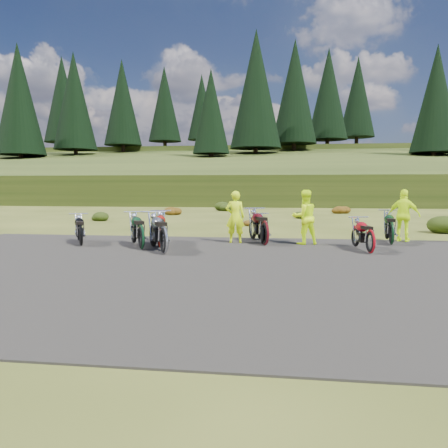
# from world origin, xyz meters

# --- Properties ---
(ground) EXTENTS (300.00, 300.00, 0.00)m
(ground) POSITION_xyz_m (0.00, 0.00, 0.00)
(ground) COLOR #3C4617
(ground) RESTS_ON ground
(gravel_pad) EXTENTS (20.00, 12.00, 0.04)m
(gravel_pad) POSITION_xyz_m (0.00, -2.00, 0.00)
(gravel_pad) COLOR black
(gravel_pad) RESTS_ON ground
(hill_slope) EXTENTS (300.00, 45.97, 9.37)m
(hill_slope) POSITION_xyz_m (0.00, 50.00, 0.00)
(hill_slope) COLOR #283812
(hill_slope) RESTS_ON ground
(hill_plateau) EXTENTS (300.00, 90.00, 9.17)m
(hill_plateau) POSITION_xyz_m (0.00, 110.00, 0.00)
(hill_plateau) COLOR #283812
(hill_plateau) RESTS_ON ground
(conifer_14) EXTENTS (5.28, 5.28, 14.00)m
(conifer_14) POSITION_xyz_m (-51.00, 70.00, 16.55)
(conifer_14) COLOR black
(conifer_14) RESTS_ON ground
(conifer_15) EXTENTS (7.92, 7.92, 20.00)m
(conifer_15) POSITION_xyz_m (-45.00, 76.00, 20.16)
(conifer_15) COLOR black
(conifer_15) RESTS_ON ground
(conifer_16) EXTENTS (7.48, 7.48, 19.00)m
(conifer_16) POSITION_xyz_m (-39.00, 51.00, 15.28)
(conifer_16) COLOR black
(conifer_16) RESTS_ON ground
(conifer_17) EXTENTS (7.04, 7.04, 18.00)m
(conifer_17) POSITION_xyz_m (-33.00, 57.00, 15.97)
(conifer_17) COLOR black
(conifer_17) RESTS_ON ground
(conifer_18) EXTENTS (6.60, 6.60, 17.00)m
(conifer_18) POSITION_xyz_m (-27.00, 63.00, 16.66)
(conifer_18) COLOR black
(conifer_18) RESTS_ON ground
(conifer_19) EXTENTS (6.16, 6.16, 16.00)m
(conifer_19) POSITION_xyz_m (-21.00, 69.00, 17.36)
(conifer_19) COLOR black
(conifer_19) RESTS_ON ground
(conifer_20) EXTENTS (5.72, 5.72, 15.00)m
(conifer_20) POSITION_xyz_m (-15.00, 75.00, 17.65)
(conifer_20) COLOR black
(conifer_20) RESTS_ON ground
(conifer_21) EXTENTS (5.28, 5.28, 14.00)m
(conifer_21) POSITION_xyz_m (-9.00, 50.00, 12.56)
(conifer_21) COLOR black
(conifer_21) RESTS_ON ground
(conifer_22) EXTENTS (7.92, 7.92, 20.00)m
(conifer_22) POSITION_xyz_m (-3.00, 56.00, 16.77)
(conifer_22) COLOR black
(conifer_22) RESTS_ON ground
(conifer_23) EXTENTS (7.48, 7.48, 19.00)m
(conifer_23) POSITION_xyz_m (3.00, 62.00, 17.47)
(conifer_23) COLOR black
(conifer_23) RESTS_ON ground
(conifer_24) EXTENTS (7.04, 7.04, 18.00)m
(conifer_24) POSITION_xyz_m (9.00, 68.00, 18.16)
(conifer_24) COLOR black
(conifer_24) RESTS_ON ground
(conifer_25) EXTENTS (6.60, 6.60, 17.00)m
(conifer_25) POSITION_xyz_m (15.00, 74.00, 18.66)
(conifer_25) COLOR black
(conifer_25) RESTS_ON ground
(conifer_26) EXTENTS (6.16, 6.16, 16.00)m
(conifer_26) POSITION_xyz_m (21.00, 49.00, 13.37)
(conifer_26) COLOR black
(conifer_26) RESTS_ON ground
(shrub_1) EXTENTS (1.03, 1.03, 0.61)m
(shrub_1) POSITION_xyz_m (-9.10, 11.30, 0.31)
(shrub_1) COLOR black
(shrub_1) RESTS_ON ground
(shrub_2) EXTENTS (1.30, 1.30, 0.77)m
(shrub_2) POSITION_xyz_m (-6.20, 16.60, 0.38)
(shrub_2) COLOR #71350E
(shrub_2) RESTS_ON ground
(shrub_3) EXTENTS (1.56, 1.56, 0.92)m
(shrub_3) POSITION_xyz_m (-3.30, 21.90, 0.46)
(shrub_3) COLOR black
(shrub_3) RESTS_ON ground
(shrub_4) EXTENTS (0.77, 0.77, 0.45)m
(shrub_4) POSITION_xyz_m (-0.40, 9.20, 0.23)
(shrub_4) COLOR #71350E
(shrub_4) RESTS_ON ground
(shrub_5) EXTENTS (1.03, 1.03, 0.61)m
(shrub_5) POSITION_xyz_m (2.50, 14.50, 0.31)
(shrub_5) COLOR black
(shrub_5) RESTS_ON ground
(shrub_6) EXTENTS (1.30, 1.30, 0.77)m
(shrub_6) POSITION_xyz_m (5.40, 19.80, 0.38)
(shrub_6) COLOR #71350E
(shrub_6) RESTS_ON ground
(motorcycle_0) EXTENTS (1.52, 2.04, 1.03)m
(motorcycle_0) POSITION_xyz_m (-5.21, 0.98, 0.00)
(motorcycle_0) COLOR black
(motorcycle_0) RESTS_ON ground
(motorcycle_1) EXTENTS (1.24, 2.30, 1.15)m
(motorcycle_1) POSITION_xyz_m (-2.59, 1.06, 0.00)
(motorcycle_1) COLOR maroon
(motorcycle_1) RESTS_ON ground
(motorcycle_2) EXTENTS (1.68, 2.26, 1.14)m
(motorcycle_2) POSITION_xyz_m (-3.01, 0.50, 0.00)
(motorcycle_2) COLOR #0E341A
(motorcycle_2) RESTS_ON ground
(motorcycle_3) EXTENTS (1.76, 2.37, 1.20)m
(motorcycle_3) POSITION_xyz_m (-2.06, -0.32, 0.00)
(motorcycle_3) COLOR #9FA0A4
(motorcycle_3) RESTS_ON ground
(motorcycle_4) EXTENTS (1.47, 2.43, 1.21)m
(motorcycle_4) POSITION_xyz_m (0.73, 1.93, 0.00)
(motorcycle_4) COLOR #520D13
(motorcycle_4) RESTS_ON ground
(motorcycle_5) EXTENTS (0.88, 2.00, 1.01)m
(motorcycle_5) POSITION_xyz_m (0.64, 2.17, 0.00)
(motorcycle_5) COLOR black
(motorcycle_5) RESTS_ON ground
(motorcycle_6) EXTENTS (0.96, 2.03, 1.02)m
(motorcycle_6) POSITION_xyz_m (3.84, 0.60, 0.00)
(motorcycle_6) COLOR #A00B15
(motorcycle_6) RESTS_ON ground
(motorcycle_7) EXTENTS (0.99, 2.24, 1.14)m
(motorcycle_7) POSITION_xyz_m (4.90, 2.59, 0.00)
(motorcycle_7) COLOR black
(motorcycle_7) RESTS_ON ground
(person_middle) EXTENTS (0.69, 0.49, 1.79)m
(person_middle) POSITION_xyz_m (-0.31, 2.44, 0.89)
(person_middle) COLOR #D0F50C
(person_middle) RESTS_ON ground
(person_right_a) EXTENTS (1.07, 0.95, 1.82)m
(person_right_a) POSITION_xyz_m (2.03, 2.38, 0.91)
(person_right_a) COLOR #D0F50C
(person_right_a) RESTS_ON ground
(person_right_b) EXTENTS (1.16, 0.87, 1.84)m
(person_right_b) POSITION_xyz_m (5.54, 3.62, 0.92)
(person_right_b) COLOR #D0F50C
(person_right_b) RESTS_ON ground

